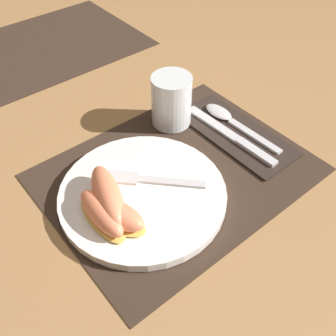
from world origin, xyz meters
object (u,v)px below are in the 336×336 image
(plate, at_px, (143,195))
(fork, at_px, (142,179))
(juice_glass, at_px, (171,103))
(citrus_wedge_2, at_px, (115,214))
(citrus_wedge_0, at_px, (107,196))
(spoon, at_px, (228,118))
(citrus_wedge_1, at_px, (102,214))
(knife, at_px, (232,136))

(plate, bearing_deg, fork, 54.71)
(juice_glass, xyz_separation_m, citrus_wedge_2, (-0.23, -0.15, -0.01))
(citrus_wedge_0, xyz_separation_m, citrus_wedge_2, (-0.01, -0.03, -0.00))
(juice_glass, height_order, fork, juice_glass)
(spoon, relative_size, citrus_wedge_2, 1.66)
(fork, height_order, citrus_wedge_1, citrus_wedge_1)
(juice_glass, distance_m, citrus_wedge_0, 0.25)
(juice_glass, xyz_separation_m, citrus_wedge_0, (-0.23, -0.11, -0.01))
(juice_glass, xyz_separation_m, fork, (-0.15, -0.11, -0.03))
(spoon, relative_size, citrus_wedge_1, 1.72)
(fork, bearing_deg, citrus_wedge_2, -152.41)
(juice_glass, bearing_deg, citrus_wedge_0, -152.98)
(fork, distance_m, citrus_wedge_1, 0.10)
(juice_glass, height_order, spoon, juice_glass)
(spoon, distance_m, fork, 0.24)
(spoon, height_order, citrus_wedge_0, citrus_wedge_0)
(citrus_wedge_1, bearing_deg, juice_glass, 28.52)
(knife, height_order, citrus_wedge_0, citrus_wedge_0)
(knife, relative_size, citrus_wedge_1, 2.00)
(fork, distance_m, citrus_wedge_2, 0.09)
(plate, relative_size, spoon, 1.45)
(spoon, bearing_deg, citrus_wedge_1, -169.41)
(citrus_wedge_1, bearing_deg, citrus_wedge_2, -40.98)
(juice_glass, bearing_deg, spoon, -39.09)
(juice_glass, distance_m, citrus_wedge_2, 0.28)
(plate, distance_m, spoon, 0.26)
(plate, height_order, citrus_wedge_0, citrus_wedge_0)
(plate, distance_m, fork, 0.03)
(knife, height_order, fork, fork)
(plate, bearing_deg, citrus_wedge_0, 167.95)
(plate, relative_size, citrus_wedge_1, 2.50)
(citrus_wedge_0, distance_m, citrus_wedge_1, 0.03)
(plate, xyz_separation_m, juice_glass, (0.17, 0.13, 0.04))
(fork, height_order, citrus_wedge_0, citrus_wedge_0)
(knife, distance_m, fork, 0.21)
(juice_glass, relative_size, citrus_wedge_1, 0.92)
(citrus_wedge_0, bearing_deg, citrus_wedge_2, -104.31)
(knife, bearing_deg, spoon, 53.30)
(plate, bearing_deg, spoon, 12.10)
(plate, relative_size, knife, 1.25)
(juice_glass, height_order, knife, juice_glass)
(plate, height_order, citrus_wedge_2, citrus_wedge_2)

